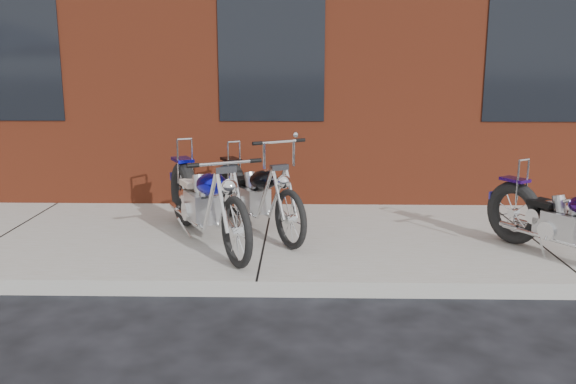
{
  "coord_description": "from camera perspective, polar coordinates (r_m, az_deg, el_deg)",
  "views": [
    {
      "loc": [
        0.4,
        -5.19,
        2.12
      ],
      "look_at": [
        0.27,
        0.8,
        0.81
      ],
      "focal_mm": 38.0,
      "sensor_mm": 36.0,
      "label": 1
    }
  ],
  "objects": [
    {
      "name": "ground",
      "position": [
        5.62,
        -2.95,
        -9.81
      ],
      "size": [
        120.0,
        120.0,
        0.0
      ],
      "primitive_type": "plane",
      "color": "black",
      "rests_on": "ground"
    },
    {
      "name": "chopper_third",
      "position": [
        7.11,
        -2.98,
        -0.4
      ],
      "size": [
        1.19,
        1.98,
        1.13
      ],
      "rotation": [
        0.0,
        0.0,
        -1.05
      ],
      "color": "black",
      "rests_on": "sidewalk"
    },
    {
      "name": "chopper_purple",
      "position": [
        6.62,
        25.04,
        -2.65
      ],
      "size": [
        1.24,
        1.86,
        1.2
      ],
      "rotation": [
        0.0,
        0.0,
        -1.0
      ],
      "color": "black",
      "rests_on": "sidewalk"
    },
    {
      "name": "chopper_blue",
      "position": [
        6.66,
        -7.74,
        -1.05
      ],
      "size": [
        1.23,
        2.21,
        1.06
      ],
      "rotation": [
        0.0,
        0.0,
        -1.09
      ],
      "color": "black",
      "rests_on": "sidewalk"
    },
    {
      "name": "sidewalk",
      "position": [
        7.01,
        -2.07,
        -4.61
      ],
      "size": [
        22.0,
        3.0,
        0.15
      ],
      "primitive_type": "cube",
      "color": "gray",
      "rests_on": "ground"
    }
  ]
}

